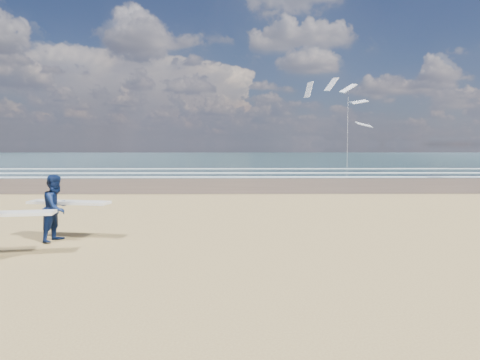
{
  "coord_description": "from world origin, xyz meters",
  "views": [
    {
      "loc": [
        4.19,
        -9.47,
        2.52
      ],
      "look_at": [
        4.35,
        6.0,
        1.23
      ],
      "focal_mm": 32.0,
      "sensor_mm": 36.0,
      "label": 1
    }
  ],
  "objects": [
    {
      "name": "kite_1",
      "position": [
        13.45,
        25.98,
        5.02
      ],
      "size": [
        6.66,
        4.83,
        8.56
      ],
      "color": "slate",
      "rests_on": "ground"
    },
    {
      "name": "surfer_far",
      "position": [
        -0.47,
        1.61,
        0.88
      ],
      "size": [
        2.26,
        1.29,
        1.74
      ],
      "color": "#0C1A43",
      "rests_on": "ground"
    },
    {
      "name": "wet_sand_strip",
      "position": [
        20.0,
        18.0,
        0.01
      ],
      "size": [
        220.0,
        12.0,
        0.01
      ],
      "primitive_type": "cube",
      "color": "brown",
      "rests_on": "ground"
    },
    {
      "name": "foam_breakers",
      "position": [
        20.0,
        28.1,
        0.05
      ],
      "size": [
        220.0,
        11.7,
        0.05
      ],
      "color": "white",
      "rests_on": "ground"
    },
    {
      "name": "ocean",
      "position": [
        20.0,
        72.0,
        0.01
      ],
      "size": [
        220.0,
        100.0,
        0.02
      ],
      "primitive_type": "cube",
      "color": "#1A373A",
      "rests_on": "ground"
    }
  ]
}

